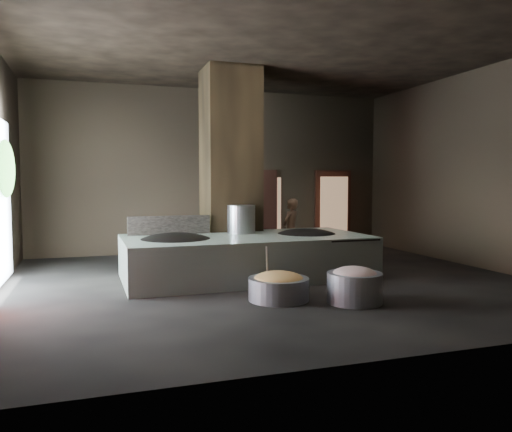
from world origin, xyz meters
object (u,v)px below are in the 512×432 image
object	(u,v)px
wok_left	(176,244)
stock_pot	(241,220)
hearth_platform	(247,257)
veg_basin	(279,289)
cook	(291,229)
wok_right	(306,238)
meat_basin	(355,288)

from	to	relation	value
wok_left	stock_pot	distance (m)	1.66
hearth_platform	stock_pot	world-z (taller)	stock_pot
veg_basin	stock_pot	bearing A→B (deg)	87.37
cook	wok_right	bearing A→B (deg)	38.80
wok_left	wok_right	xyz separation A→B (m)	(2.80, 0.10, 0.00)
stock_pot	hearth_platform	bearing A→B (deg)	-95.19
stock_pot	meat_basin	bearing A→B (deg)	-72.56
cook	hearth_platform	bearing A→B (deg)	6.92
wok_right	stock_pot	world-z (taller)	stock_pot
stock_pot	wok_right	bearing A→B (deg)	-21.04
cook	veg_basin	distance (m)	4.26
wok_left	wok_right	bearing A→B (deg)	2.05
hearth_platform	wok_left	size ratio (longest dim) A/B	3.17
cook	veg_basin	size ratio (longest dim) A/B	1.53
stock_pot	veg_basin	xyz separation A→B (m)	(-0.12, -2.57, -0.95)
meat_basin	stock_pot	bearing A→B (deg)	107.44
veg_basin	meat_basin	size ratio (longest dim) A/B	1.13
cook	meat_basin	xyz separation A→B (m)	(-0.67, -4.39, -0.52)
hearth_platform	veg_basin	distance (m)	2.04
hearth_platform	cook	xyz separation A→B (m)	(1.71, 1.81, 0.34)
hearth_platform	wok_right	xyz separation A→B (m)	(1.35, 0.05, 0.32)
wok_left	veg_basin	bearing A→B (deg)	-54.99
wok_right	cook	distance (m)	1.79
hearth_platform	meat_basin	world-z (taller)	hearth_platform
wok_right	stock_pot	bearing A→B (deg)	158.96
veg_basin	meat_basin	distance (m)	1.24
wok_left	meat_basin	size ratio (longest dim) A/B	1.74
cook	meat_basin	distance (m)	4.47
wok_left	hearth_platform	bearing A→B (deg)	1.97
hearth_platform	veg_basin	size ratio (longest dim) A/B	4.89
cook	stock_pot	bearing A→B (deg)	-2.52
wok_left	wok_right	distance (m)	2.80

